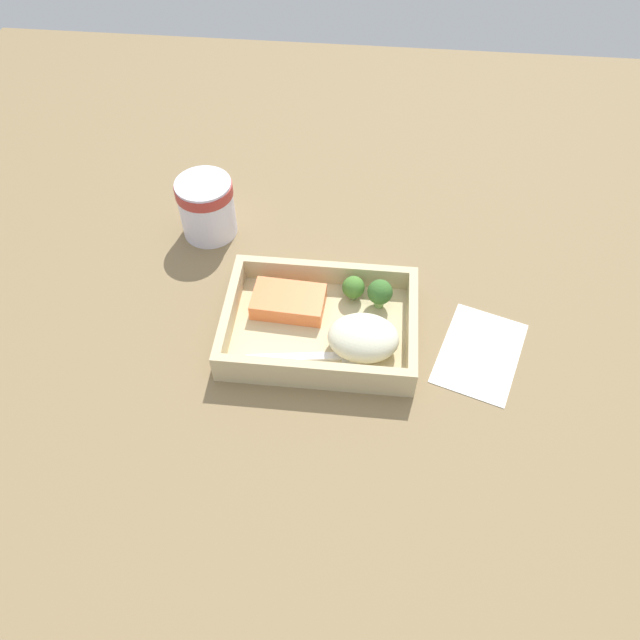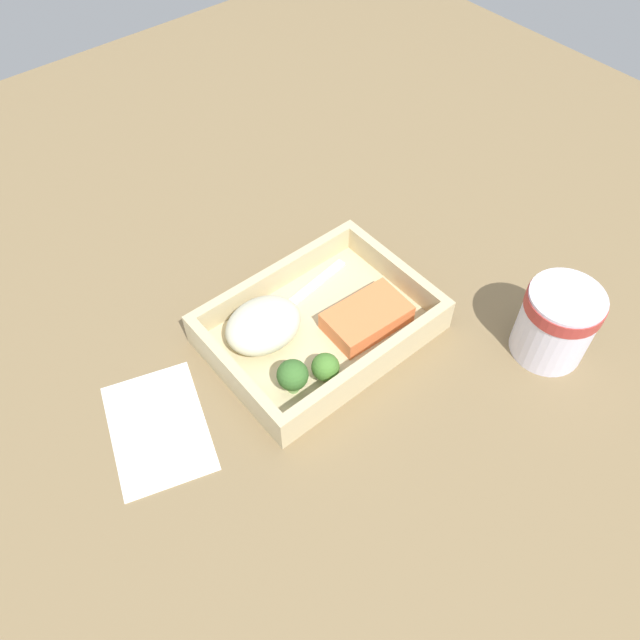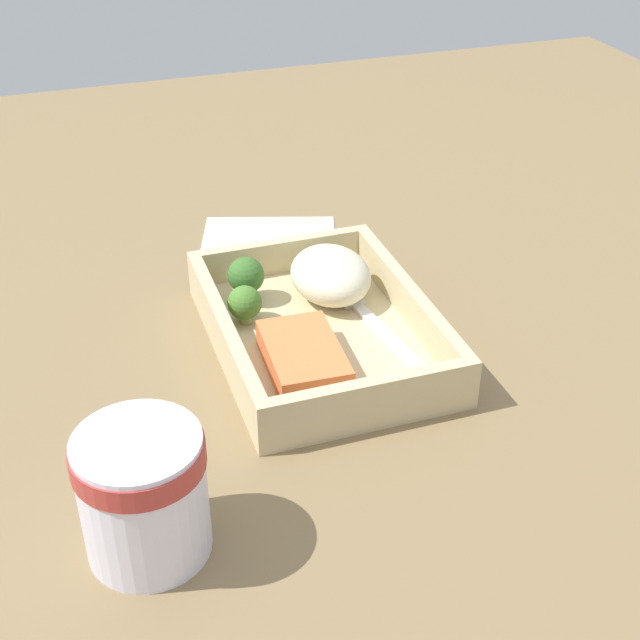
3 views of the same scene
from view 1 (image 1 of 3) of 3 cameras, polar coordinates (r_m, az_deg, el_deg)
ground_plane at (r=85.70cm, az=0.00°, el=-1.57°), size 160.00×160.00×2.00cm
takeout_tray at (r=84.44cm, az=0.00°, el=-0.90°), size 25.54×18.45×1.20cm
tray_rim at (r=82.66cm, az=0.00°, el=0.08°), size 25.54×18.45×3.38cm
salmon_fillet at (r=85.39cm, az=-2.90°, el=1.69°), size 10.09×6.53×2.43cm
mashed_potatoes at (r=80.10cm, az=3.99°, el=-1.63°), size 9.23×7.42×4.64cm
broccoli_floret_1 at (r=84.91cm, az=5.50°, el=2.51°), size 3.46×3.46×4.46cm
broccoli_floret_2 at (r=86.06cm, az=3.07°, el=2.98°), size 3.14×3.14×3.66cm
fork at (r=80.71cm, az=-0.42°, el=-3.37°), size 15.88×3.77×0.44cm
paper_cup at (r=96.87cm, az=-10.35°, el=10.31°), size 8.57×8.57×9.36cm
receipt_slip at (r=85.39cm, az=14.41°, el=-2.90°), size 13.86×16.77×0.24cm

